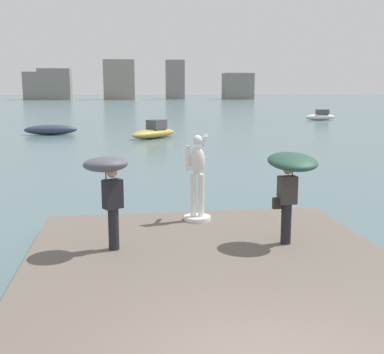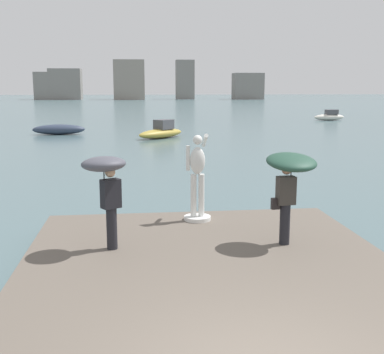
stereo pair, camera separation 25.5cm
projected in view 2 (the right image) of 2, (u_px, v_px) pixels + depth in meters
The scene contains 9 objects.
ground_plane at pixel (150, 129), 44.93m from camera, with size 400.00×400.00×0.00m, color #4C666B.
pier at pixel (223, 305), 8.18m from camera, with size 7.29×10.87×0.40m, color #60564C.
statue_white_figure at pixel (197, 181), 12.46m from camera, with size 0.68×0.90×2.20m.
onlooker_left at pixel (106, 177), 10.08m from camera, with size 1.24×1.25×1.97m.
onlooker_right at pixel (290, 172), 10.47m from camera, with size 1.18×1.21×2.01m.
boat_near at pixel (161, 132), 36.68m from camera, with size 4.08×4.05×1.34m.
boat_mid at pixel (59, 129), 39.32m from camera, with size 4.11×1.32×0.81m.
boat_leftward at pixel (330, 116), 55.94m from camera, with size 3.69×1.40×1.21m.
distant_skyline at pixel (132, 83), 148.13m from camera, with size 67.73×9.47×11.77m.
Camera 2 is at (-1.40, -5.13, 3.74)m, focal length 46.44 mm.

